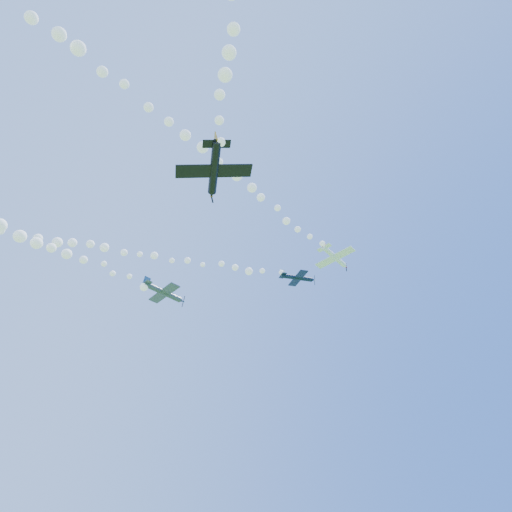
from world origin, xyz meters
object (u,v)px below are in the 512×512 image
plane_white (335,257)px  plane_grey (164,292)px  plane_navy (298,278)px  plane_black (214,170)px

plane_white → plane_grey: 29.64m
plane_white → plane_navy: size_ratio=1.07×
plane_navy → plane_black: size_ratio=0.96×
plane_grey → plane_black: size_ratio=1.12×
plane_navy → plane_black: plane_navy is taller
plane_grey → plane_navy: bearing=-27.6°
plane_grey → plane_black: 33.84m
plane_white → plane_grey: (-23.45, 16.94, -6.43)m
plane_white → plane_black: 37.23m
plane_white → plane_grey: bearing=130.7°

